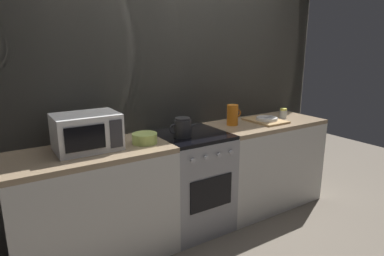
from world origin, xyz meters
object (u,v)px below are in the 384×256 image
Objects in this scene: mixing_bowl at (145,138)px; dish_pile at (266,120)px; pitcher at (233,115)px; stove_unit at (192,181)px; spice_jar at (283,113)px; microwave at (87,132)px; kettle at (183,128)px.

mixing_bowl is 0.50× the size of dish_pile.
dish_pile is (0.38, -0.07, -0.08)m from pitcher.
dish_pile is at bearing -11.01° from pitcher.
spice_jar is at bearing 0.39° from stove_unit.
microwave is 1.79m from dish_pile.
mixing_bowl reaches higher than stove_unit.
pitcher reaches higher than stove_unit.
microwave is 1.62× the size of kettle.
mixing_bowl is at bearing -11.08° from microwave.
kettle reaches higher than spice_jar.
dish_pile is at bearing -175.55° from spice_jar.
dish_pile is (1.01, 0.03, -0.06)m from kettle.
kettle is (0.77, -0.09, -0.05)m from microwave.
mixing_bowl is 1.36m from dish_pile.
kettle is at bearing -0.78° from mixing_bowl.
stove_unit is at bearing -173.25° from pitcher.
pitcher is (0.51, 0.06, 0.55)m from stove_unit.
kettle is at bearing -158.90° from stove_unit.
pitcher is (1.40, 0.02, -0.03)m from microwave.
microwave is at bearing 168.92° from mixing_bowl.
dish_pile is (1.36, 0.03, -0.02)m from mixing_bowl.
dish_pile is at bearing 1.23° from mixing_bowl.
pitcher is at bearing 168.99° from dish_pile.
kettle is 1.42× the size of pitcher.
microwave is at bearing 178.26° from dish_pile.
pitcher is 1.90× the size of spice_jar.
dish_pile is 3.81× the size of spice_jar.
kettle is at bearing -170.32° from pitcher.
stove_unit is 1.00m from dish_pile.
kettle reaches higher than mixing_bowl.
kettle is 1.42× the size of mixing_bowl.
stove_unit is 4.50× the size of mixing_bowl.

